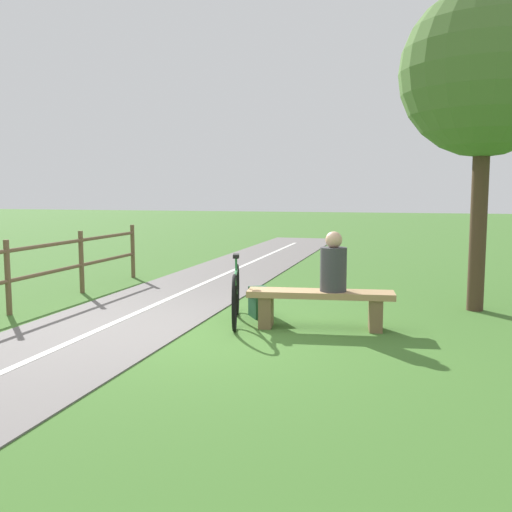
% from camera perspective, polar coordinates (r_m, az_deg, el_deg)
% --- Properties ---
extents(ground_plane, '(80.00, 80.00, 0.00)m').
position_cam_1_polar(ground_plane, '(7.36, -4.66, -7.25)').
color(ground_plane, '#3D6B28').
extents(bench, '(1.88, 0.60, 0.49)m').
position_cam_1_polar(bench, '(7.35, 6.40, -4.59)').
color(bench, '#A88456').
rests_on(bench, ground_plane).
extents(person_seated, '(0.37, 0.37, 0.76)m').
position_cam_1_polar(person_seated, '(7.27, 7.71, -0.93)').
color(person_seated, '#38383D').
rests_on(person_seated, bench).
extents(bicycle, '(0.47, 1.64, 0.90)m').
position_cam_1_polar(bicycle, '(7.63, -2.02, -3.83)').
color(bicycle, black).
rests_on(bicycle, ground_plane).
extents(backpack, '(0.39, 0.42, 0.41)m').
position_cam_1_polar(backpack, '(7.99, 0.45, -4.64)').
color(backpack, '#1E4C2D').
rests_on(backpack, ground_plane).
extents(tree_near_bench, '(2.38, 2.38, 4.61)m').
position_cam_1_polar(tree_near_bench, '(9.04, 21.83, 16.52)').
color(tree_near_bench, '#473323').
rests_on(tree_near_bench, ground_plane).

